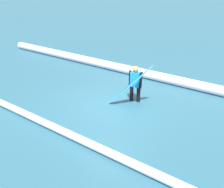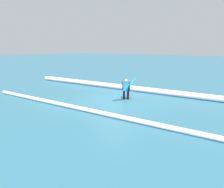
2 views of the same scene
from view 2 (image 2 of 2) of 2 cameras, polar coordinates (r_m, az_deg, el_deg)
name	(u,v)px [view 2 (image 2 of 2)]	position (r m, az deg, el deg)	size (l,w,h in m)	color
ground_plane	(114,101)	(12.34, 0.64, -2.10)	(149.22, 149.22, 0.00)	#28596D
surfer	(126,88)	(12.64, 4.17, 1.72)	(0.51, 0.27, 1.34)	black
surfboard	(124,89)	(12.24, 3.60, 1.45)	(1.48, 1.12, 1.57)	#268CE5
wave_crest_foreground	(127,88)	(15.48, 4.31, 1.88)	(0.40, 0.40, 18.90)	white
wave_crest_midground	(77,108)	(10.77, -10.20, -4.05)	(0.22, 0.22, 14.39)	white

